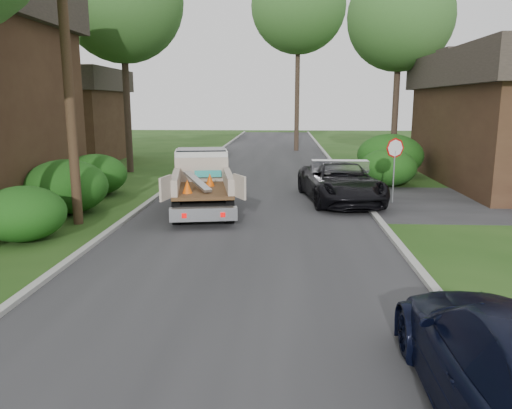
{
  "coord_description": "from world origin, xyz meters",
  "views": [
    {
      "loc": [
        1.01,
        -10.09,
        3.78
      ],
      "look_at": [
        0.31,
        2.49,
        1.2
      ],
      "focal_mm": 35.0,
      "sensor_mm": 36.0,
      "label": 1
    }
  ],
  "objects_px": {
    "tree_left_far": "(122,1)",
    "flatbed_truck": "(202,177)",
    "house_left_far": "(60,114)",
    "tree_right_far": "(400,18)",
    "tree_center_far": "(299,6)",
    "stop_sign": "(395,157)",
    "black_pickup": "(340,182)",
    "utility_pole": "(67,55)"
  },
  "relations": [
    {
      "from": "house_left_far",
      "to": "tree_right_far",
      "type": "xyz_separation_m",
      "value": [
        21.0,
        -2.0,
        5.43
      ]
    },
    {
      "from": "house_left_far",
      "to": "tree_center_far",
      "type": "distance_m",
      "value": 19.16
    },
    {
      "from": "flatbed_truck",
      "to": "tree_left_far",
      "type": "bearing_deg",
      "value": 111.07
    },
    {
      "from": "tree_center_far",
      "to": "flatbed_truck",
      "type": "xyz_separation_m",
      "value": [
        -3.97,
        -22.23,
        -9.86
      ]
    },
    {
      "from": "stop_sign",
      "to": "black_pickup",
      "type": "relative_size",
      "value": 0.45
    },
    {
      "from": "flatbed_truck",
      "to": "tree_right_far",
      "type": "bearing_deg",
      "value": 42.41
    },
    {
      "from": "house_left_far",
      "to": "flatbed_truck",
      "type": "distance_m",
      "value": 18.42
    },
    {
      "from": "utility_pole",
      "to": "tree_right_far",
      "type": "distance_m",
      "value": 20.12
    },
    {
      "from": "stop_sign",
      "to": "flatbed_truck",
      "type": "bearing_deg",
      "value": -170.23
    },
    {
      "from": "tree_left_far",
      "to": "utility_pole",
      "type": "bearing_deg",
      "value": -80.46
    },
    {
      "from": "utility_pole",
      "to": "house_left_far",
      "type": "distance_m",
      "value": 18.93
    },
    {
      "from": "tree_right_far",
      "to": "black_pickup",
      "type": "xyz_separation_m",
      "value": [
        -4.3,
        -10.91,
        -7.71
      ]
    },
    {
      "from": "utility_pole",
      "to": "house_left_far",
      "type": "xyz_separation_m",
      "value": [
        -8.02,
        17.02,
        -2.12
      ]
    },
    {
      "from": "tree_left_far",
      "to": "flatbed_truck",
      "type": "height_order",
      "value": "tree_left_far"
    },
    {
      "from": "stop_sign",
      "to": "black_pickup",
      "type": "height_order",
      "value": "stop_sign"
    },
    {
      "from": "utility_pole",
      "to": "tree_center_far",
      "type": "xyz_separation_m",
      "value": [
        7.48,
        25.02,
        5.81
      ]
    },
    {
      "from": "tree_right_far",
      "to": "tree_center_far",
      "type": "xyz_separation_m",
      "value": [
        -5.5,
        10.0,
        2.5
      ]
    },
    {
      "from": "house_left_far",
      "to": "tree_left_far",
      "type": "xyz_separation_m",
      "value": [
        6.0,
        -5.0,
        5.93
      ]
    },
    {
      "from": "house_left_far",
      "to": "tree_right_far",
      "type": "relative_size",
      "value": 0.66
    },
    {
      "from": "black_pickup",
      "to": "flatbed_truck",
      "type": "bearing_deg",
      "value": -173.52
    },
    {
      "from": "tree_center_far",
      "to": "tree_right_far",
      "type": "bearing_deg",
      "value": -61.19
    },
    {
      "from": "flatbed_truck",
      "to": "black_pickup",
      "type": "relative_size",
      "value": 1.03
    },
    {
      "from": "stop_sign",
      "to": "black_pickup",
      "type": "xyz_separation_m",
      "value": [
        -2.0,
        0.09,
        -1.01
      ]
    },
    {
      "from": "house_left_far",
      "to": "tree_center_far",
      "type": "bearing_deg",
      "value": 27.3
    },
    {
      "from": "flatbed_truck",
      "to": "utility_pole",
      "type": "bearing_deg",
      "value": -151.45
    },
    {
      "from": "utility_pole",
      "to": "flatbed_truck",
      "type": "xyz_separation_m",
      "value": [
        3.51,
        2.78,
        -4.06
      ]
    },
    {
      "from": "utility_pole",
      "to": "tree_right_far",
      "type": "relative_size",
      "value": 0.87
    },
    {
      "from": "utility_pole",
      "to": "house_left_far",
      "type": "bearing_deg",
      "value": 115.23
    },
    {
      "from": "stop_sign",
      "to": "house_left_far",
      "type": "height_order",
      "value": "house_left_far"
    },
    {
      "from": "stop_sign",
      "to": "utility_pole",
      "type": "bearing_deg",
      "value": -159.38
    },
    {
      "from": "stop_sign",
      "to": "tree_center_far",
      "type": "bearing_deg",
      "value": 98.66
    },
    {
      "from": "tree_right_far",
      "to": "tree_center_far",
      "type": "relative_size",
      "value": 0.79
    },
    {
      "from": "house_left_far",
      "to": "flatbed_truck",
      "type": "height_order",
      "value": "house_left_far"
    },
    {
      "from": "tree_left_far",
      "to": "tree_right_far",
      "type": "height_order",
      "value": "tree_left_far"
    },
    {
      "from": "black_pickup",
      "to": "house_left_far",
      "type": "bearing_deg",
      "value": 134.43
    },
    {
      "from": "black_pickup",
      "to": "tree_left_far",
      "type": "bearing_deg",
      "value": 135.66
    },
    {
      "from": "house_left_far",
      "to": "black_pickup",
      "type": "height_order",
      "value": "house_left_far"
    },
    {
      "from": "house_left_far",
      "to": "tree_left_far",
      "type": "bearing_deg",
      "value": -39.81
    },
    {
      "from": "tree_left_far",
      "to": "tree_right_far",
      "type": "bearing_deg",
      "value": 11.31
    },
    {
      "from": "utility_pole",
      "to": "tree_center_far",
      "type": "distance_m",
      "value": 26.75
    },
    {
      "from": "house_left_far",
      "to": "flatbed_truck",
      "type": "bearing_deg",
      "value": -50.99
    },
    {
      "from": "tree_center_far",
      "to": "flatbed_truck",
      "type": "relative_size",
      "value": 2.55
    }
  ]
}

